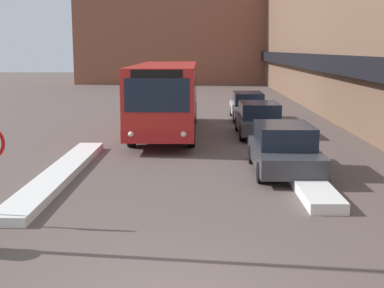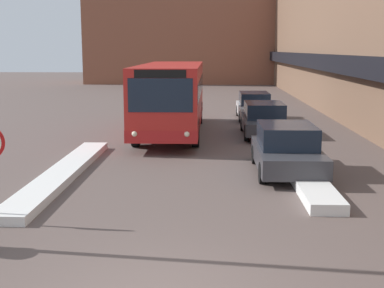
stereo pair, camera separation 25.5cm
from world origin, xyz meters
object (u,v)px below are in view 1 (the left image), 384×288
parked_car_front (284,149)px  parked_car_back (248,106)px  city_bus (166,96)px  parked_car_middle (259,119)px

parked_car_front → parked_car_back: size_ratio=0.94×
city_bus → parked_car_back: size_ratio=2.31×
city_bus → parked_car_front: bearing=-61.5°
city_bus → parked_car_middle: city_bus is taller
parked_car_middle → parked_car_back: parked_car_middle is taller
parked_car_front → parked_car_back: (-0.00, 12.92, -0.02)m
parked_car_middle → parked_car_front: bearing=-90.0°
city_bus → parked_car_back: city_bus is taller
parked_car_front → city_bus: bearing=118.5°
city_bus → parked_car_back: (4.13, 5.32, -0.99)m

